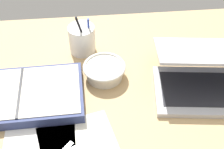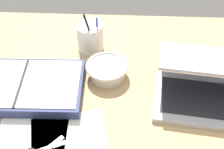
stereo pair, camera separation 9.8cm
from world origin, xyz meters
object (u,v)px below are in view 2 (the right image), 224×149
at_px(bowl, 107,70).
at_px(pen_cup, 90,37).
at_px(planner, 23,86).
at_px(laptop, 212,87).

distance_m(bowl, pen_cup, 0.17).
bearing_deg(planner, pen_cup, 47.37).
distance_m(laptop, pen_cup, 0.47).
xyz_separation_m(laptop, bowl, (-0.33, 0.08, -0.02)).
bearing_deg(pen_cup, planner, -131.36).
xyz_separation_m(pen_cup, planner, (-0.20, -0.23, -0.03)).
xyz_separation_m(bowl, planner, (-0.27, -0.08, -0.01)).
distance_m(bowl, planner, 0.28).
distance_m(pen_cup, planner, 0.31).
height_order(laptop, pen_cup, pen_cup).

